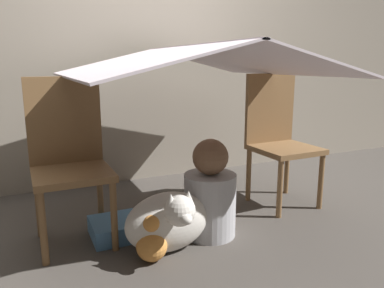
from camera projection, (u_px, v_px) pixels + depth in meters
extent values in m
plane|color=#47423D|center=(205.00, 233.00, 2.22)|extent=(8.80, 8.80, 0.00)
cube|color=gray|center=(140.00, 30.00, 3.04)|extent=(7.00, 0.05, 2.50)
cylinder|color=brown|center=(43.00, 229.00, 1.83)|extent=(0.04, 0.04, 0.38)
cylinder|color=brown|center=(114.00, 217.00, 1.98)|extent=(0.04, 0.04, 0.38)
cylinder|color=brown|center=(39.00, 205.00, 2.14)|extent=(0.04, 0.04, 0.38)
cylinder|color=brown|center=(100.00, 196.00, 2.29)|extent=(0.04, 0.04, 0.38)
cube|color=brown|center=(72.00, 174.00, 2.01)|extent=(0.41, 0.41, 0.04)
cube|color=brown|center=(64.00, 120.00, 2.12)|extent=(0.41, 0.04, 0.49)
cylinder|color=brown|center=(280.00, 189.00, 2.40)|extent=(0.04, 0.04, 0.38)
cylinder|color=brown|center=(321.00, 182.00, 2.55)|extent=(0.04, 0.04, 0.38)
cylinder|color=brown|center=(249.00, 175.00, 2.71)|extent=(0.04, 0.04, 0.38)
cylinder|color=brown|center=(287.00, 169.00, 2.86)|extent=(0.04, 0.04, 0.38)
cube|color=brown|center=(285.00, 149.00, 2.59)|extent=(0.42, 0.42, 0.04)
cube|color=brown|center=(270.00, 108.00, 2.70)|extent=(0.41, 0.04, 0.49)
cube|color=silver|center=(133.00, 61.00, 2.03)|extent=(0.71, 1.45, 0.18)
cube|color=silver|center=(244.00, 61.00, 2.32)|extent=(0.71, 1.45, 0.18)
cube|color=silver|center=(192.00, 46.00, 2.16)|extent=(0.04, 1.45, 0.01)
cylinder|color=#B2B2B7|center=(210.00, 205.00, 2.16)|extent=(0.30, 0.30, 0.37)
sphere|color=brown|center=(210.00, 157.00, 2.10)|extent=(0.20, 0.20, 0.20)
ellipsoid|color=silver|center=(167.00, 222.00, 1.97)|extent=(0.46, 0.21, 0.33)
sphere|color=silver|center=(180.00, 211.00, 1.79)|extent=(0.15, 0.15, 0.15)
ellipsoid|color=silver|center=(186.00, 219.00, 1.74)|extent=(0.06, 0.08, 0.05)
cone|color=silver|center=(171.00, 200.00, 1.76)|extent=(0.05, 0.05, 0.07)
cone|color=silver|center=(189.00, 197.00, 1.80)|extent=(0.05, 0.05, 0.07)
cube|color=#4C7FB2|center=(122.00, 227.00, 2.18)|extent=(0.35, 0.28, 0.10)
sphere|color=#D88C3F|center=(152.00, 246.00, 1.89)|extent=(0.16, 0.16, 0.16)
sphere|color=#D88C3F|center=(151.00, 223.00, 1.87)|extent=(0.10, 0.10, 0.10)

